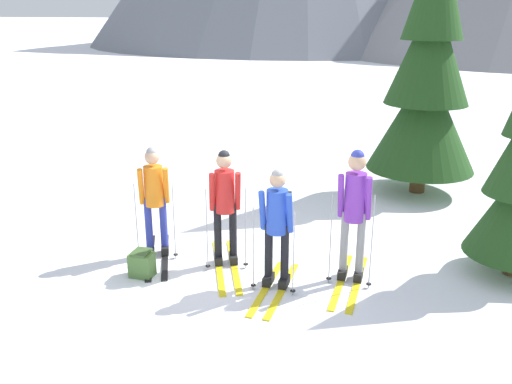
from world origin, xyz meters
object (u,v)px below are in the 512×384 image
pine_tree_near (428,76)px  backpack_on_snow_front (142,264)px  skier_in_orange (154,198)px  skier_in_blue (277,222)px  skier_in_purple (355,207)px  skier_in_red (225,204)px

pine_tree_near → backpack_on_snow_front: size_ratio=13.36×
skier_in_orange → skier_in_blue: size_ratio=1.02×
skier_in_purple → backpack_on_snow_front: bearing=-168.8°
skier_in_blue → backpack_on_snow_front: 2.02m
skier_in_blue → pine_tree_near: size_ratio=0.32×
skier_in_orange → skier_in_purple: (2.91, -0.14, 0.14)m
skier_in_red → skier_in_purple: (1.81, -0.07, 0.12)m
skier_in_blue → skier_in_orange: bearing=164.0°
skier_in_blue → pine_tree_near: bearing=66.0°
skier_in_purple → pine_tree_near: size_ratio=0.36×
backpack_on_snow_front → skier_in_purple: bearing=11.2°
skier_in_blue → backpack_on_snow_front: skier_in_blue is taller
skier_in_blue → skier_in_purple: 1.06m
pine_tree_near → skier_in_blue: bearing=-114.0°
pine_tree_near → backpack_on_snow_front: 6.50m
pine_tree_near → backpack_on_snow_front: (-3.92, -4.73, -2.14)m
backpack_on_snow_front → skier_in_orange: bearing=95.2°
skier_in_red → skier_in_purple: bearing=-2.2°
skier_in_red → skier_in_purple: 1.81m
skier_in_blue → skier_in_purple: (0.96, 0.41, 0.14)m
skier_in_red → backpack_on_snow_front: skier_in_red is taller
skier_in_orange → skier_in_blue: bearing=-16.0°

